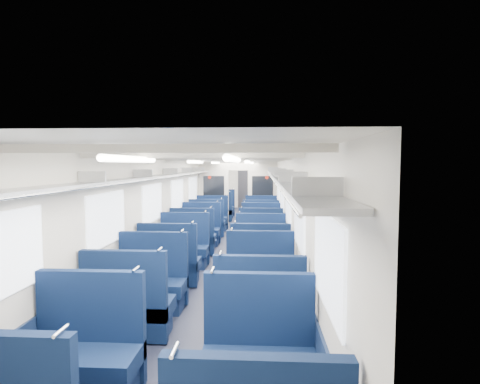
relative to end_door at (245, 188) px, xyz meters
The scene contains 35 objects.
floor 9.00m from the end_door, 90.00° to the right, with size 2.80×18.00×0.01m, color black.
ceiling 9.04m from the end_door, 90.00° to the right, with size 2.80×18.00×0.01m, color silver.
wall_left 9.05m from the end_door, 98.90° to the right, with size 0.02×18.00×2.35m, color beige.
dado_left 9.07m from the end_door, 98.81° to the right, with size 0.03×17.90×0.70m, color #111D39.
wall_right 9.05m from the end_door, 81.10° to the right, with size 0.02×18.00×2.35m, color beige.
dado_right 9.07m from the end_door, 81.19° to the right, with size 0.03×17.90×0.70m, color #111D39.
wall_far 0.19m from the end_door, 90.00° to the left, with size 2.80×0.02×2.35m, color beige.
luggage_rack_left 9.07m from the end_door, 97.73° to the right, with size 0.36×17.40×0.18m.
luggage_rack_right 9.07m from the end_door, 82.27° to the right, with size 0.36×17.40×0.18m.
windows 9.41m from the end_door, 90.00° to the right, with size 2.78×15.60×0.75m.
ceiling_fittings 9.29m from the end_door, 90.00° to the right, with size 2.70×16.06×0.11m.
end_door is the anchor object (origin of this frame).
bulkhead 5.85m from the end_door, 90.00° to the right, with size 2.80×0.10×2.35m.
seat_2 16.08m from the end_door, 92.96° to the right, with size 1.07×0.59×1.19m.
seat_3 16.06m from the end_door, 87.03° to the right, with size 1.07×0.59×1.19m.
seat_4 14.90m from the end_door, 93.20° to the right, with size 1.07×0.59×1.19m.
seat_5 15.06m from the end_door, 86.84° to the right, with size 1.07×0.59×1.19m.
seat_6 13.90m from the end_door, 93.43° to the right, with size 1.07×0.59×1.19m.
seat_7 13.71m from the end_door, 86.53° to the right, with size 1.07×0.59×1.19m.
seat_8 12.75m from the end_door, 93.74° to the right, with size 1.07×0.59×1.19m.
seat_9 12.67m from the end_door, 86.24° to the right, with size 1.07×0.59×1.19m.
seat_10 11.47m from the end_door, 94.15° to the right, with size 1.07×0.59×1.19m.
seat_11 11.56m from the end_door, 85.88° to the right, with size 1.07×0.59×1.19m.
seat_12 10.36m from the end_door, 94.60° to the right, with size 1.07×0.59×1.19m.
seat_13 10.26m from the end_door, 85.35° to the right, with size 1.07×0.59×1.19m.
seat_14 9.21m from the end_door, 95.18° to the right, with size 1.07×0.59×1.19m.
seat_15 9.26m from the end_door, 84.85° to the right, with size 1.07×0.59×1.19m.
seat_16 8.01m from the end_door, 95.97° to the right, with size 1.07×0.59×1.19m.
seat_17 8.19m from the end_door, 84.16° to the right, with size 1.07×0.59×1.19m.
seat_18 6.86m from the end_door, 96.97° to the right, with size 1.07×0.59×1.19m.
seat_19 6.83m from the end_door, 82.99° to the right, with size 1.07×0.59×1.19m.
seat_20 4.92m from the end_door, 99.80° to the right, with size 1.07×0.59×1.19m.
seat_21 4.95m from the end_door, 80.27° to the right, with size 1.07×0.59×1.19m.
seat_22 3.77m from the end_door, 102.91° to the right, with size 1.07×0.59×1.19m.
seat_23 3.86m from the end_door, 77.42° to the right, with size 1.07×0.59×1.19m.
Camera 1 is at (0.85, -10.55, 2.20)m, focal length 28.59 mm.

